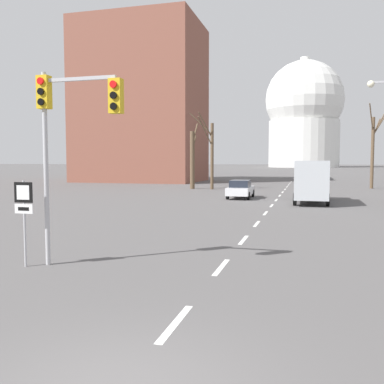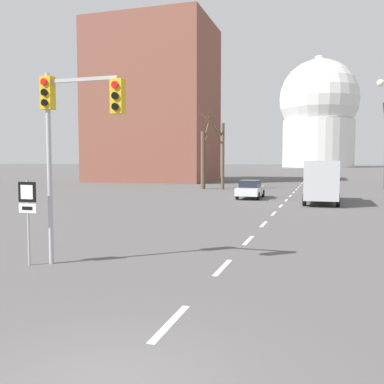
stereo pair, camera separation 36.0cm
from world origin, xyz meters
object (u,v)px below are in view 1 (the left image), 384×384
at_px(sedan_near_right, 309,173).
at_px(traffic_signal_near_left, 68,118).
at_px(sedan_far_left, 241,189).
at_px(delivery_truck, 311,180).
at_px(sedan_near_left, 308,178).
at_px(sedan_far_right, 307,175).
at_px(sedan_mid_centre, 314,174).
at_px(route_sign_post, 24,208).

bearing_deg(sedan_near_right, traffic_signal_near_left, -95.35).
xyz_separation_m(traffic_signal_near_left, sedan_far_left, (1.30, 24.46, -3.55)).
distance_m(sedan_far_left, delivery_truck, 6.30).
distance_m(traffic_signal_near_left, sedan_far_left, 24.75).
bearing_deg(sedan_near_left, sedan_near_right, 89.60).
bearing_deg(sedan_far_right, sedan_near_left, -89.63).
xyz_separation_m(sedan_mid_centre, sedan_far_left, (-6.57, -44.02, -0.03)).
bearing_deg(sedan_far_left, sedan_mid_centre, 81.51).
xyz_separation_m(sedan_near_left, sedan_far_right, (-0.09, 13.96, 0.03)).
distance_m(route_sign_post, sedan_near_right, 74.45).
distance_m(traffic_signal_near_left, sedan_near_left, 50.03).
height_order(sedan_near_left, sedan_mid_centre, sedan_mid_centre).
height_order(sedan_near_right, sedan_far_left, sedan_near_right).
distance_m(traffic_signal_near_left, sedan_mid_centre, 69.02).
bearing_deg(route_sign_post, delivery_truck, 69.64).
relative_size(route_sign_post, sedan_mid_centre, 0.59).
bearing_deg(traffic_signal_near_left, route_sign_post, -163.48).
relative_size(route_sign_post, sedan_far_left, 0.56).
xyz_separation_m(sedan_mid_centre, sedan_far_right, (-1.24, -5.08, -0.01)).
distance_m(route_sign_post, sedan_far_right, 64.28).
xyz_separation_m(traffic_signal_near_left, sedan_near_right, (6.89, 73.61, -3.53)).
height_order(sedan_near_left, sedan_far_right, sedan_far_right).
bearing_deg(delivery_truck, sedan_mid_centre, 88.90).
bearing_deg(route_sign_post, sedan_near_right, 83.70).
relative_size(sedan_mid_centre, sedan_far_right, 1.12).
height_order(sedan_near_right, delivery_truck, delivery_truck).
relative_size(sedan_near_left, sedan_near_right, 1.14).
bearing_deg(traffic_signal_near_left, sedan_near_left, 82.25).
bearing_deg(sedan_near_left, sedan_far_left, -102.24).
xyz_separation_m(traffic_signal_near_left, sedan_far_right, (6.64, 63.40, -3.54)).
distance_m(sedan_near_right, sedan_far_left, 49.47).
height_order(traffic_signal_near_left, route_sign_post, traffic_signal_near_left).
bearing_deg(sedan_near_left, sedan_far_right, 90.37).
height_order(traffic_signal_near_left, sedan_mid_centre, traffic_signal_near_left).
bearing_deg(sedan_near_right, sedan_mid_centre, -79.18).
bearing_deg(route_sign_post, sedan_mid_centre, 82.43).
height_order(traffic_signal_near_left, sedan_near_left, traffic_signal_near_left).
xyz_separation_m(traffic_signal_near_left, sedan_near_left, (6.73, 49.45, -3.57)).
bearing_deg(sedan_far_left, traffic_signal_near_left, -93.05).
bearing_deg(sedan_near_left, sedan_mid_centre, 86.55).
bearing_deg(sedan_mid_centre, delivery_truck, -91.10).
xyz_separation_m(route_sign_post, sedan_far_right, (7.92, 63.78, -0.94)).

